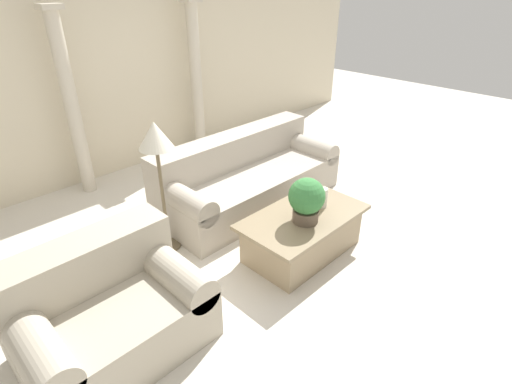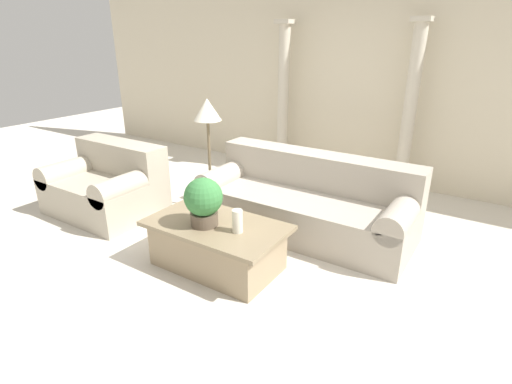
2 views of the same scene
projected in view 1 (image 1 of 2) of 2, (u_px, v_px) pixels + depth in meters
name	position (u px, v px, depth m)	size (l,w,h in m)	color
ground_plane	(259.00, 233.00, 4.43)	(16.00, 16.00, 0.00)	silver
wall_back	(119.00, 54.00, 5.31)	(10.00, 0.06, 3.20)	beige
sofa_long	(247.00, 177.00, 4.92)	(2.34, 0.95, 0.83)	#ADA393
loveseat	(107.00, 309.00, 2.96)	(1.31, 0.95, 0.83)	#B2A893
coffee_table	(302.00, 233.00, 4.03)	(1.29, 0.74, 0.45)	#998466
potted_plant	(307.00, 199.00, 3.72)	(0.35, 0.35, 0.45)	brown
pillar_candle	(323.00, 198.00, 4.02)	(0.09, 0.09, 0.21)	silver
floor_lamp	(156.00, 146.00, 3.67)	(0.33, 0.33, 1.37)	brown
column_left	(71.00, 105.00, 4.79)	(0.24, 0.24, 2.26)	beige
column_right	(196.00, 79.00, 5.95)	(0.24, 0.24, 2.26)	beige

